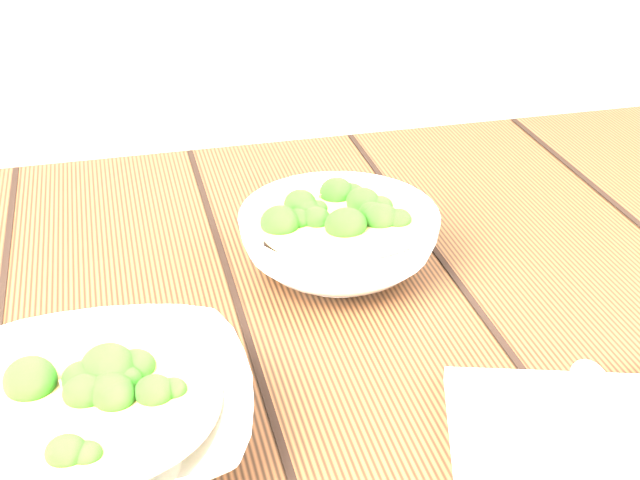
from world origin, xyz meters
TOP-DOWN VIEW (x-y plane):
  - table at (0.00, 0.00)m, footprint 1.20×0.80m
  - soup_bowl_front at (-0.14, -0.10)m, footprint 0.22×0.22m
  - soup_bowl_back at (0.08, 0.09)m, footprint 0.20×0.20m
  - trivet at (0.07, 0.11)m, footprint 0.12×0.12m
  - napkin at (0.20, -0.21)m, footprint 0.27×0.24m
  - spoon_left at (0.20, -0.17)m, footprint 0.09×0.18m

SIDE VIEW (x-z plane):
  - table at x=0.00m, z-range 0.26..1.01m
  - napkin at x=0.20m, z-range 0.75..0.76m
  - trivet at x=0.07m, z-range 0.75..0.78m
  - spoon_left at x=0.20m, z-range 0.76..0.77m
  - soup_bowl_front at x=-0.14m, z-range 0.75..0.81m
  - soup_bowl_back at x=0.08m, z-range 0.75..0.81m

